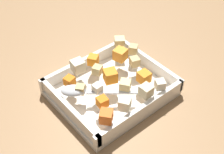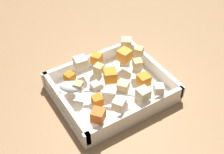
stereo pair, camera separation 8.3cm
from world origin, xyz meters
TOP-DOWN VIEW (x-y plane):
  - ground_plane at (0.00, 0.00)m, footprint 4.00×4.00m
  - baking_dish at (-0.00, 0.01)m, footprint 0.30×0.26m
  - carrot_chunk_corner_se at (-0.08, -0.05)m, footprint 0.04×0.04m
  - carrot_chunk_near_spoon at (0.07, 0.06)m, footprint 0.03×0.03m
  - carrot_chunk_mid_left at (0.09, -0.05)m, footprint 0.03×0.03m
  - carrot_chunk_center at (-0.01, -0.08)m, footprint 0.04×0.04m
  - carrot_chunk_back_center at (0.10, 0.11)m, footprint 0.04×0.04m
  - carrot_chunk_rim_edge at (0.00, 0.01)m, footprint 0.04×0.04m
  - carrot_chunk_far_left at (-0.07, 0.06)m, footprint 0.03×0.03m
  - potato_chunk_near_right at (-0.12, -0.09)m, footprint 0.04×0.04m
  - potato_chunk_far_right at (-0.09, -0.00)m, footprint 0.03×0.03m
  - potato_chunk_heap_top at (0.01, -0.04)m, footprint 0.03×0.03m
  - potato_chunk_corner_sw at (0.09, -0.01)m, footprint 0.03×0.03m
  - potato_chunk_heap_side at (0.04, -0.08)m, footprint 0.04×0.04m
  - potato_chunk_corner_ne at (-0.13, -0.04)m, footprint 0.03×0.03m
  - potato_chunk_front_center at (-0.04, 0.11)m, footprint 0.03×0.03m
  - potato_chunk_near_left at (0.04, 0.10)m, footprint 0.04×0.04m
  - potato_chunk_corner_nw at (-0.01, 0.06)m, footprint 0.04×0.04m
  - parsnip_chunk_under_handle at (-0.08, 0.11)m, footprint 0.03×0.03m
  - parsnip_chunk_mid_right at (0.05, 0.02)m, footprint 0.02×0.02m
  - serving_spoon at (0.09, -0.01)m, footprint 0.18×0.16m

SIDE VIEW (x-z plane):
  - ground_plane at x=0.00m, z-range 0.00..0.00m
  - baking_dish at x=0.00m, z-range -0.01..0.04m
  - serving_spoon at x=0.09m, z-range 0.05..0.07m
  - parsnip_chunk_mid_right at x=0.05m, z-range 0.05..0.07m
  - potato_chunk_corner_sw at x=0.09m, z-range 0.05..0.07m
  - potato_chunk_heap_top at x=0.01m, z-range 0.05..0.08m
  - carrot_chunk_mid_left at x=0.09m, z-range 0.05..0.08m
  - parsnip_chunk_under_handle at x=-0.08m, z-range 0.05..0.08m
  - potato_chunk_corner_ne at x=-0.13m, z-range 0.05..0.08m
  - carrot_chunk_near_spoon at x=0.07m, z-range 0.05..0.08m
  - potato_chunk_far_right at x=-0.09m, z-range 0.05..0.08m
  - carrot_chunk_center at x=-0.01m, z-range 0.05..0.08m
  - potato_chunk_corner_nw at x=-0.01m, z-range 0.05..0.08m
  - potato_chunk_near_left at x=0.04m, z-range 0.05..0.08m
  - potato_chunk_front_center at x=-0.04m, z-range 0.05..0.08m
  - carrot_chunk_back_center at x=0.10m, z-range 0.05..0.08m
  - potato_chunk_near_right at x=-0.12m, z-range 0.05..0.08m
  - carrot_chunk_far_left at x=-0.07m, z-range 0.05..0.08m
  - potato_chunk_heap_side at x=0.04m, z-range 0.05..0.09m
  - carrot_chunk_rim_edge at x=0.00m, z-range 0.05..0.09m
  - carrot_chunk_corner_se at x=-0.08m, z-range 0.05..0.09m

